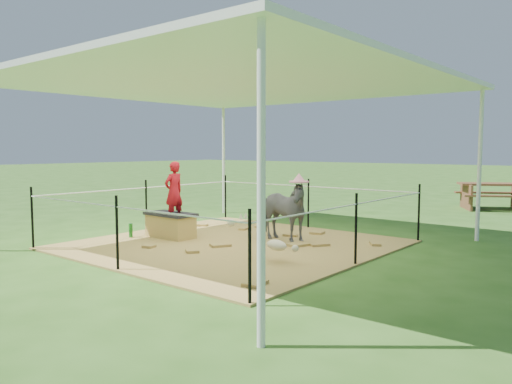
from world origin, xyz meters
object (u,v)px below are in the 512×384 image
Objects in this scene: straw_bale at (171,226)px; foal at (277,243)px; picnic_table_near at (493,196)px; green_bottle at (131,230)px; woman at (174,186)px; pony at (281,211)px.

straw_bale is 2.64m from foal.
foal is 8.58m from picnic_table_near.
straw_bale is at bearing 39.29° from green_bottle.
foal is (3.17, 0.10, 0.14)m from green_bottle.
foal reaches higher than straw_bale.
woman is 1.93m from pony.
foal is at bearing -137.49° from pony.
woman reaches higher than straw_bale.
pony is at bearing 138.87° from foal.
pony reaches higher than picnic_table_near.
green_bottle is at bearing -143.27° from picnic_table_near.
foal reaches higher than green_bottle.
pony is (1.75, 0.92, 0.32)m from straw_bale.
pony is at bearing 27.75° from straw_bale.
pony is at bearing 30.80° from green_bottle.
green_bottle is at bearing -163.86° from foal.
green_bottle is at bearing -140.71° from straw_bale.
straw_bale is at bearing 125.75° from pony.
woman reaches higher than pony.
foal is at bearing -123.82° from picnic_table_near.
foal is (0.87, -1.27, -0.25)m from pony.
picnic_table_near is at bearing 158.99° from woman.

